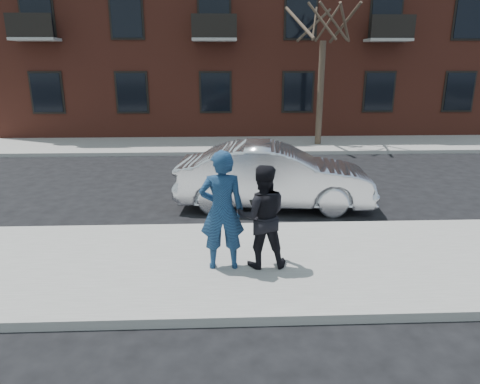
{
  "coord_description": "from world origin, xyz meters",
  "views": [
    {
      "loc": [
        0.39,
        -7.1,
        3.5
      ],
      "look_at": [
        0.7,
        0.4,
        1.22
      ],
      "focal_mm": 32.0,
      "sensor_mm": 36.0,
      "label": 1
    }
  ],
  "objects_px": {
    "street_tree": "(325,9)",
    "silver_sedan": "(274,176)",
    "man_peacoat": "(262,216)",
    "man_hoodie": "(222,211)"
  },
  "relations": [
    {
      "from": "man_hoodie",
      "to": "man_peacoat",
      "type": "height_order",
      "value": "man_hoodie"
    },
    {
      "from": "silver_sedan",
      "to": "man_hoodie",
      "type": "bearing_deg",
      "value": 165.74
    },
    {
      "from": "silver_sedan",
      "to": "man_peacoat",
      "type": "distance_m",
      "value": 3.63
    },
    {
      "from": "street_tree",
      "to": "man_hoodie",
      "type": "height_order",
      "value": "street_tree"
    },
    {
      "from": "man_peacoat",
      "to": "silver_sedan",
      "type": "bearing_deg",
      "value": -101.19
    },
    {
      "from": "street_tree",
      "to": "man_peacoat",
      "type": "bearing_deg",
      "value": -106.88
    },
    {
      "from": "silver_sedan",
      "to": "man_hoodie",
      "type": "distance_m",
      "value": 3.86
    },
    {
      "from": "man_hoodie",
      "to": "street_tree",
      "type": "bearing_deg",
      "value": -111.28
    },
    {
      "from": "man_hoodie",
      "to": "man_peacoat",
      "type": "distance_m",
      "value": 0.68
    },
    {
      "from": "street_tree",
      "to": "silver_sedan",
      "type": "relative_size",
      "value": 1.41
    }
  ]
}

